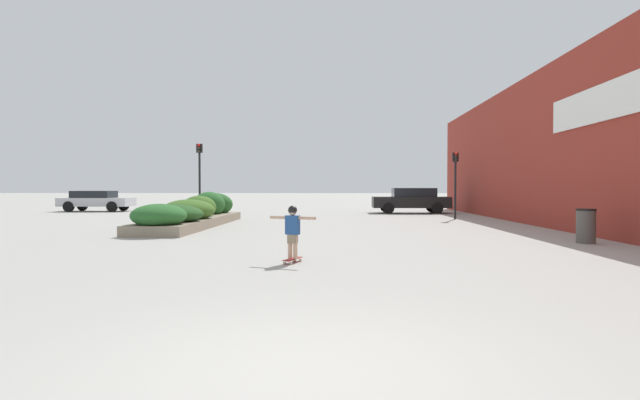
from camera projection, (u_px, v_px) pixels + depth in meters
ground_plane at (300, 370)px, 4.29m from camera, size 300.00×300.00×0.00m
building_wall_right at (581, 141)px, 17.36m from camera, size 0.67×40.08×6.42m
planter_box at (192, 213)px, 20.44m from camera, size 2.14×9.83×1.40m
skateboard at (293, 260)px, 10.46m from camera, size 0.39×0.70×0.09m
skateboarder at (293, 227)px, 10.44m from camera, size 1.00×0.41×1.12m
trash_bin at (586, 226)px, 14.17m from camera, size 0.54×0.54×0.98m
car_leftmost at (596, 201)px, 30.91m from camera, size 4.07×2.02×1.43m
car_center_left at (411, 200)px, 31.23m from camera, size 4.76×2.06×1.58m
car_center_right at (96, 200)px, 33.65m from camera, size 4.70×1.98×1.39m
traffic_light_left at (199, 168)px, 25.43m from camera, size 0.28×0.30×3.83m
traffic_light_right at (455, 174)px, 25.06m from camera, size 0.28×0.30×3.36m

